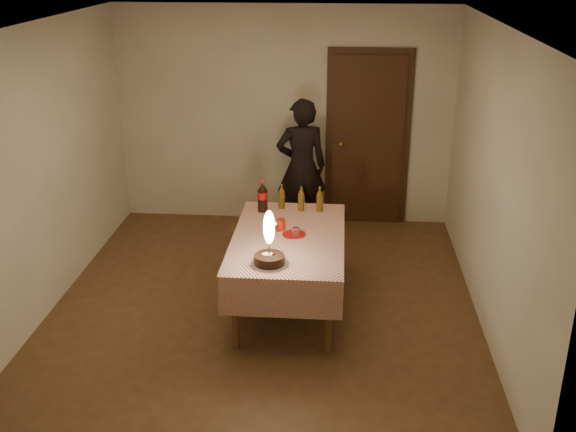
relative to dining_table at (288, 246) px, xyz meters
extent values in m
cube|color=brown|center=(-0.23, -0.01, -0.63)|extent=(4.00, 4.50, 0.01)
cube|color=silver|center=(-0.23, 2.24, 0.67)|extent=(4.00, 0.04, 2.60)
cube|color=silver|center=(-0.23, -2.26, 0.67)|extent=(4.00, 0.04, 2.60)
cube|color=silver|center=(-2.23, -0.01, 0.67)|extent=(0.04, 4.50, 2.60)
cube|color=silver|center=(1.77, -0.01, 0.67)|extent=(0.04, 4.50, 2.60)
cube|color=silver|center=(-0.23, -0.01, 1.97)|extent=(4.00, 4.50, 0.04)
cube|color=#472814|center=(0.77, 2.21, 0.39)|extent=(0.85, 0.05, 2.05)
sphere|color=#B28C33|center=(0.45, 2.16, 0.37)|extent=(0.06, 0.06, 0.06)
cube|color=brown|center=(0.00, 0.00, 0.07)|extent=(0.90, 1.60, 0.04)
cylinder|color=brown|center=(-0.39, -0.74, -0.29)|extent=(0.07, 0.07, 0.68)
cylinder|color=brown|center=(0.39, -0.74, -0.29)|extent=(0.07, 0.07, 0.68)
cylinder|color=brown|center=(-0.39, 0.74, -0.29)|extent=(0.07, 0.07, 0.68)
cylinder|color=brown|center=(0.39, 0.74, -0.29)|extent=(0.07, 0.07, 0.68)
cube|color=white|center=(0.00, 0.00, 0.09)|extent=(1.02, 1.72, 0.01)
cube|color=white|center=(0.00, -0.85, -0.08)|extent=(1.02, 0.01, 0.34)
cube|color=white|center=(0.00, 0.85, -0.08)|extent=(1.02, 0.01, 0.34)
cube|color=white|center=(-0.50, 0.00, -0.08)|extent=(0.01, 1.72, 0.34)
cube|color=white|center=(0.50, 0.00, -0.08)|extent=(0.01, 1.72, 0.34)
cylinder|color=white|center=(-0.11, -0.59, 0.10)|extent=(0.32, 0.32, 0.01)
cylinder|color=black|center=(-0.11, -0.59, 0.14)|extent=(0.25, 0.25, 0.08)
cylinder|color=white|center=(-0.13, -0.57, 0.18)|extent=(0.07, 0.07, 0.00)
sphere|color=red|center=(-0.08, -0.60, 0.19)|extent=(0.02, 0.02, 0.02)
cube|color=#19721E|center=(-0.06, -0.61, 0.18)|extent=(0.02, 0.01, 0.00)
cube|color=#19721E|center=(-0.09, -0.61, 0.18)|extent=(0.01, 0.02, 0.00)
cylinder|color=#262628|center=(-0.11, -0.59, 0.24)|extent=(0.01, 0.01, 0.12)
ellipsoid|color=#FFF2BF|center=(-0.11, -0.59, 0.43)|extent=(0.09, 0.09, 0.29)
sphere|color=white|center=(-0.11, -0.59, 0.32)|extent=(0.04, 0.04, 0.04)
cylinder|color=#B2110C|center=(0.05, 0.04, 0.10)|extent=(0.22, 0.22, 0.01)
cylinder|color=#B3220C|center=(-0.08, 0.16, 0.15)|extent=(0.08, 0.08, 0.10)
cylinder|color=white|center=(0.06, -0.01, 0.14)|extent=(0.07, 0.07, 0.09)
cube|color=#B41714|center=(-0.16, 0.17, 0.11)|extent=(0.15, 0.15, 0.02)
cylinder|color=black|center=(-0.31, 0.60, 0.21)|extent=(0.10, 0.10, 0.22)
cylinder|color=red|center=(-0.31, 0.60, 0.27)|extent=(0.10, 0.10, 0.07)
cone|color=black|center=(-0.31, 0.60, 0.36)|extent=(0.10, 0.10, 0.08)
cylinder|color=red|center=(-0.31, 0.60, 0.40)|extent=(0.03, 0.03, 0.02)
cylinder|color=brown|center=(-0.13, 0.71, 0.19)|extent=(0.06, 0.06, 0.18)
cone|color=brown|center=(-0.13, 0.71, 0.31)|extent=(0.06, 0.06, 0.06)
cylinder|color=olive|center=(-0.13, 0.71, 0.34)|extent=(0.02, 0.02, 0.02)
cylinder|color=brown|center=(0.26, 0.66, 0.19)|extent=(0.06, 0.06, 0.18)
cone|color=brown|center=(0.26, 0.66, 0.31)|extent=(0.06, 0.06, 0.06)
cylinder|color=olive|center=(0.26, 0.66, 0.34)|extent=(0.02, 0.02, 0.02)
cylinder|color=brown|center=(0.07, 0.66, 0.19)|extent=(0.06, 0.06, 0.18)
cone|color=brown|center=(0.07, 0.66, 0.31)|extent=(0.06, 0.06, 0.06)
cylinder|color=olive|center=(0.07, 0.66, 0.34)|extent=(0.02, 0.02, 0.02)
imported|color=black|center=(0.00, 1.84, 0.18)|extent=(0.65, 0.50, 1.61)
cube|color=black|center=(-0.02, 1.97, 0.75)|extent=(0.15, 0.11, 0.10)
cylinder|color=black|center=(-0.04, 2.05, 0.75)|extent=(0.09, 0.09, 0.08)
camera|label=1|loc=(0.45, -5.62, 2.57)|focal=42.00mm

